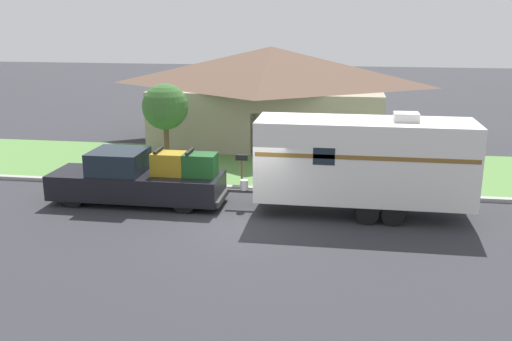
% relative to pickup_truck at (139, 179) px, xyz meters
% --- Properties ---
extents(ground_plane, '(120.00, 120.00, 0.00)m').
position_rel_pickup_truck_xyz_m(ground_plane, '(4.20, -1.62, -0.89)').
color(ground_plane, '#2D2D33').
extents(curb_strip, '(80.00, 0.30, 0.14)m').
position_rel_pickup_truck_xyz_m(curb_strip, '(4.20, 2.13, -0.82)').
color(curb_strip, '#999993').
rests_on(curb_strip, ground_plane).
extents(lawn_strip, '(80.00, 7.00, 0.03)m').
position_rel_pickup_truck_xyz_m(lawn_strip, '(4.20, 5.78, -0.88)').
color(lawn_strip, '#568442').
rests_on(lawn_strip, ground_plane).
extents(house_across_street, '(12.48, 8.13, 5.02)m').
position_rel_pickup_truck_xyz_m(house_across_street, '(3.36, 11.36, 1.71)').
color(house_across_street, gray).
rests_on(house_across_street, ground_plane).
extents(pickup_truck, '(6.32, 2.01, 2.05)m').
position_rel_pickup_truck_xyz_m(pickup_truck, '(0.00, 0.00, 0.00)').
color(pickup_truck, black).
rests_on(pickup_truck, ground_plane).
extents(travel_trailer, '(8.29, 2.25, 3.56)m').
position_rel_pickup_truck_xyz_m(travel_trailer, '(7.98, -0.00, 1.02)').
color(travel_trailer, black).
rests_on(travel_trailer, ground_plane).
extents(mailbox, '(0.48, 0.20, 1.27)m').
position_rel_pickup_truck_xyz_m(mailbox, '(3.31, 2.75, 0.08)').
color(mailbox, brown).
rests_on(mailbox, ground_plane).
extents(tree_in_yard, '(2.07, 2.07, 3.69)m').
position_rel_pickup_truck_xyz_m(tree_in_yard, '(-0.68, 5.54, 1.74)').
color(tree_in_yard, brown).
rests_on(tree_in_yard, ground_plane).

